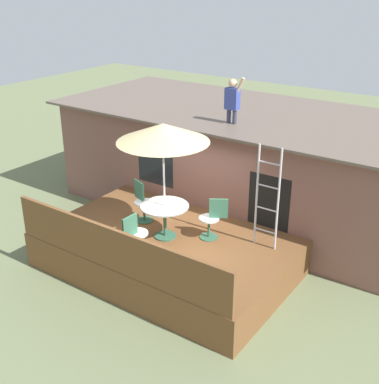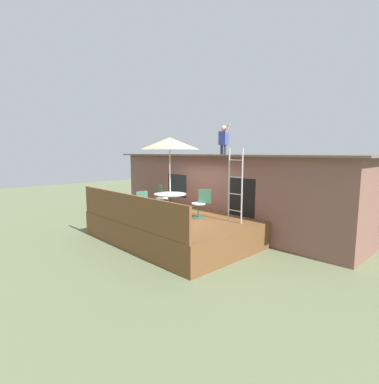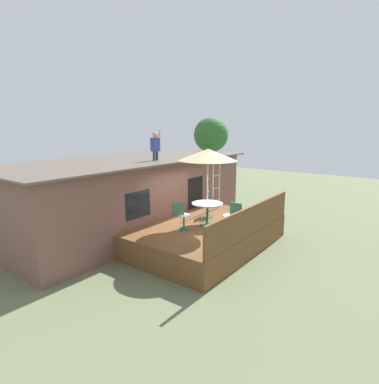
% 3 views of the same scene
% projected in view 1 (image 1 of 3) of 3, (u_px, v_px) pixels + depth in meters
% --- Properties ---
extents(ground_plane, '(40.00, 40.00, 0.00)m').
position_uv_depth(ground_plane, '(169.00, 267.00, 11.27)').
color(ground_plane, '#66704C').
extents(house, '(10.50, 4.50, 2.80)m').
position_uv_depth(house, '(249.00, 163.00, 13.41)').
color(house, brown).
rests_on(house, ground).
extents(deck, '(5.35, 3.48, 0.80)m').
position_uv_depth(deck, '(169.00, 252.00, 11.11)').
color(deck, brown).
rests_on(deck, ground).
extents(deck_railing, '(5.25, 0.08, 0.90)m').
position_uv_depth(deck_railing, '(114.00, 250.00, 9.50)').
color(deck_railing, brown).
rests_on(deck_railing, deck).
extents(patio_table, '(1.04, 1.04, 0.74)m').
position_uv_depth(patio_table, '(165.00, 212.00, 10.69)').
color(patio_table, '#33664C').
rests_on(patio_table, deck).
extents(patio_umbrella, '(1.90, 1.90, 2.54)m').
position_uv_depth(patio_umbrella, '(163.00, 133.00, 9.98)').
color(patio_umbrella, silver).
rests_on(patio_umbrella, deck).
extents(step_ladder, '(0.52, 0.04, 2.20)m').
position_uv_depth(step_ladder, '(267.00, 198.00, 10.12)').
color(step_ladder, silver).
rests_on(step_ladder, deck).
extents(person_figure, '(0.47, 0.20, 1.11)m').
position_uv_depth(person_figure, '(233.00, 98.00, 11.62)').
color(person_figure, '#33384C').
rests_on(person_figure, house).
extents(patio_chair_left, '(0.60, 0.44, 0.92)m').
position_uv_depth(patio_chair_left, '(142.00, 202.00, 11.49)').
color(patio_chair_left, '#33664C').
rests_on(patio_chair_left, deck).
extents(patio_chair_right, '(0.57, 0.45, 0.92)m').
position_uv_depth(patio_chair_right, '(212.00, 219.00, 10.70)').
color(patio_chair_right, '#33664C').
rests_on(patio_chair_right, deck).
extents(patio_chair_near, '(0.44, 0.62, 0.92)m').
position_uv_depth(patio_chair_near, '(135.00, 235.00, 10.04)').
color(patio_chair_near, '#33664C').
rests_on(patio_chair_near, deck).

